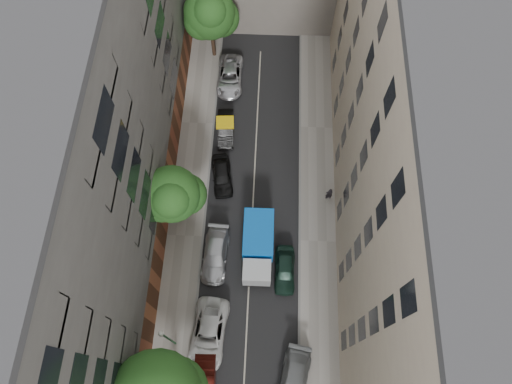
# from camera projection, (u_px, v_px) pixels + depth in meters

# --- Properties ---
(ground) EXTENTS (120.00, 120.00, 0.00)m
(ground) POSITION_uv_depth(u_px,v_px,m) (251.00, 239.00, 37.79)
(ground) COLOR #4C4C49
(ground) RESTS_ON ground
(road_surface) EXTENTS (8.00, 44.00, 0.02)m
(road_surface) POSITION_uv_depth(u_px,v_px,m) (251.00, 239.00, 37.78)
(road_surface) COLOR black
(road_surface) RESTS_ON ground
(sidewalk_left) EXTENTS (3.00, 44.00, 0.15)m
(sidewalk_left) POSITION_uv_depth(u_px,v_px,m) (185.00, 236.00, 37.82)
(sidewalk_left) COLOR gray
(sidewalk_left) RESTS_ON ground
(sidewalk_right) EXTENTS (3.00, 44.00, 0.15)m
(sidewalk_right) POSITION_uv_depth(u_px,v_px,m) (318.00, 241.00, 37.62)
(sidewalk_right) COLOR gray
(sidewalk_right) RESTS_ON ground
(building_left) EXTENTS (8.00, 44.00, 20.00)m
(building_left) POSITION_uv_depth(u_px,v_px,m) (76.00, 182.00, 28.86)
(building_left) COLOR #484644
(building_left) RESTS_ON ground
(building_right) EXTENTS (8.00, 44.00, 20.00)m
(building_right) POSITION_uv_depth(u_px,v_px,m) (425.00, 196.00, 28.47)
(building_right) COLOR #BEAD94
(building_right) RESTS_ON ground
(tarp_truck) EXTENTS (2.38, 5.79, 2.67)m
(tarp_truck) POSITION_uv_depth(u_px,v_px,m) (258.00, 246.00, 35.99)
(tarp_truck) COLOR black
(tarp_truck) RESTS_ON ground
(car_left_2) EXTENTS (2.95, 5.60, 1.50)m
(car_left_2) POSITION_uv_depth(u_px,v_px,m) (209.00, 334.00, 33.96)
(car_left_2) COLOR silver
(car_left_2) RESTS_ON ground
(car_left_3) EXTENTS (2.26, 4.98, 1.41)m
(car_left_3) POSITION_uv_depth(u_px,v_px,m) (215.00, 255.00, 36.49)
(car_left_3) COLOR #BABBBF
(car_left_3) RESTS_ON ground
(car_left_4) EXTENTS (2.31, 4.33, 1.40)m
(car_left_4) POSITION_uv_depth(u_px,v_px,m) (222.00, 175.00, 39.41)
(car_left_4) COLOR black
(car_left_4) RESTS_ON ground
(car_left_5) EXTENTS (1.69, 4.14, 1.33)m
(car_left_5) POSITION_uv_depth(u_px,v_px,m) (226.00, 129.00, 41.38)
(car_left_5) COLOR black
(car_left_5) RESTS_ON ground
(car_left_6) EXTENTS (2.37, 5.12, 1.42)m
(car_left_6) POSITION_uv_depth(u_px,v_px,m) (230.00, 76.00, 43.75)
(car_left_6) COLOR silver
(car_left_6) RESTS_ON ground
(car_right_1) EXTENTS (2.82, 5.20, 1.43)m
(car_right_1) POSITION_uv_depth(u_px,v_px,m) (294.00, 381.00, 32.65)
(car_right_1) COLOR slate
(car_right_1) RESTS_ON ground
(car_right_2) EXTENTS (1.63, 4.01, 1.36)m
(car_right_2) POSITION_uv_depth(u_px,v_px,m) (285.00, 270.00, 36.02)
(car_right_2) COLOR #142D22
(car_right_2) RESTS_ON ground
(tree_mid) EXTENTS (4.74, 4.37, 7.41)m
(tree_mid) POSITION_uv_depth(u_px,v_px,m) (173.00, 196.00, 33.80)
(tree_mid) COLOR #382619
(tree_mid) RESTS_ON sidewalk_left
(tree_far) EXTENTS (4.98, 4.66, 7.85)m
(tree_far) POSITION_uv_depth(u_px,v_px,m) (211.00, 15.00, 40.75)
(tree_far) COLOR #382619
(tree_far) RESTS_ON sidewalk_left
(lamp_post) EXTENTS (0.36, 0.36, 5.90)m
(lamp_post) POSITION_uv_depth(u_px,v_px,m) (167.00, 338.00, 30.90)
(lamp_post) COLOR #19592B
(lamp_post) RESTS_ON sidewalk_left
(pedestrian) EXTENTS (0.68, 0.50, 1.70)m
(pedestrian) POSITION_uv_depth(u_px,v_px,m) (329.00, 194.00, 38.36)
(pedestrian) COLOR black
(pedestrian) RESTS_ON sidewalk_right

